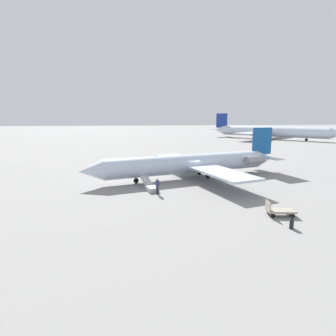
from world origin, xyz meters
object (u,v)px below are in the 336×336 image
Objects in this scene: airplane_main at (195,163)px; suitcase at (292,224)px; airplane_far_left at (268,131)px; luggage_cart at (279,210)px; passenger at (157,185)px; boarding_stairs at (151,187)px.

airplane_main reaches higher than suitcase.
luggage_cart is (45.11, 77.11, -2.61)m from airplane_far_left.
passenger is at bearing -73.91° from airplane_far_left.
passenger reaches higher than luggage_cart.
airplane_main is 6.83× the size of boarding_stairs.
airplane_far_left reaches higher than airplane_main.
boarding_stairs is at bearing -34.35° from luggage_cart.
passenger is at bearing -51.76° from suitcase.
boarding_stairs is at bearing 26.38° from airplane_main.
airplane_main is at bearing -73.59° from airplane_far_left.
airplane_main is 11.88× the size of luggage_cart.
airplane_main is at bearing -63.62° from boarding_stairs.
passenger is (-0.53, 1.72, 0.64)m from boarding_stairs.
boarding_stairs is (6.62, 5.36, -1.58)m from airplane_main.
airplane_far_left is 89.37m from luggage_cart.
suitcase is at bearing -65.83° from airplane_far_left.
airplane_main is 0.64× the size of airplane_far_left.
airplane_far_left reaches higher than luggage_cart.
passenger is at bearing 36.66° from airplane_main.
suitcase is (-8.75, 12.16, -0.04)m from boarding_stairs.
passenger is 11.91m from luggage_cart.
boarding_stairs is (54.44, 67.38, -2.70)m from airplane_far_left.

